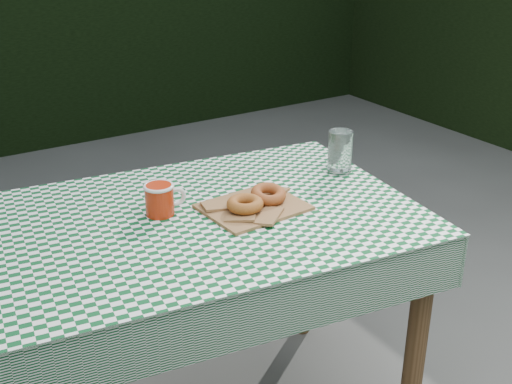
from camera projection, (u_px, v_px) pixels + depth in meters
table at (203, 331)px, 1.88m from camera, size 1.26×0.92×0.75m
tablecloth at (198, 217)px, 1.72m from camera, size 1.28×0.94×0.01m
paper_bag at (253, 206)px, 1.76m from camera, size 0.28×0.23×0.01m
bagel_front at (245, 204)px, 1.72m from camera, size 0.12×0.12×0.03m
bagel_back at (268, 194)px, 1.78m from camera, size 0.10×0.10×0.03m
coffee_mug at (159, 200)px, 1.71m from camera, size 0.17×0.17×0.09m
drinking_glass at (340, 152)px, 1.98m from camera, size 0.09×0.09×0.14m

